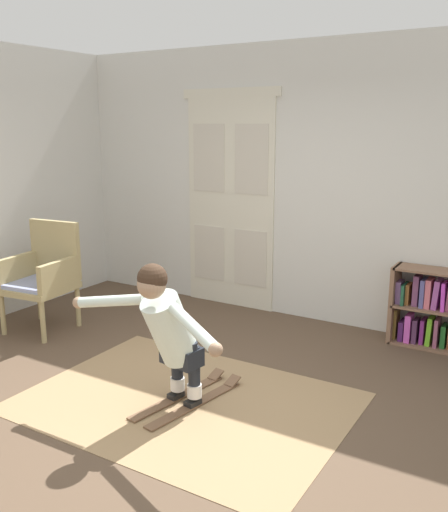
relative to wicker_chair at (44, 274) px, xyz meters
name	(u,v)px	position (x,y,z in m)	size (l,w,h in m)	color
ground_plane	(172,421)	(2.23, -0.86, -0.58)	(7.20, 7.20, 0.00)	brown
back_wall	(317,185)	(2.23, 1.74, 0.87)	(6.00, 0.10, 2.90)	silver
double_door	(230,200)	(1.22, 1.68, 0.65)	(1.22, 0.05, 2.45)	beige
rug	(186,402)	(2.16, -0.59, -0.58)	(2.41, 1.76, 0.01)	#9C7C56
wicker_chair	(44,274)	(0.00, 0.00, 0.00)	(0.66, 0.66, 1.10)	tan
skis_pair	(189,398)	(2.17, -0.55, -0.56)	(0.43, 1.00, 0.07)	brown
person_skier	(168,326)	(2.13, -0.76, 0.08)	(1.47, 0.71, 1.07)	white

